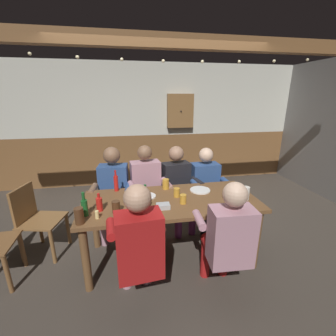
{
  "coord_description": "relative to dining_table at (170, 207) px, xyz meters",
  "views": [
    {
      "loc": [
        -0.44,
        -2.35,
        1.88
      ],
      "look_at": [
        0.0,
        0.1,
        1.09
      ],
      "focal_mm": 24.05,
      "sensor_mm": 36.0,
      "label": 1
    }
  ],
  "objects": [
    {
      "name": "ground_plane",
      "position": [
        0.0,
        0.05,
        -0.66
      ],
      "size": [
        7.9,
        7.9,
        0.0
      ],
      "primitive_type": "plane",
      "color": "#423A33"
    },
    {
      "name": "back_wall_upper",
      "position": [
        0.0,
        2.66,
        1.16
      ],
      "size": [
        6.58,
        0.12,
        1.48
      ],
      "primitive_type": "cube",
      "color": "beige"
    },
    {
      "name": "back_wall_wainscot",
      "position": [
        0.0,
        2.66,
        -0.12
      ],
      "size": [
        6.58,
        0.12,
        1.08
      ],
      "primitive_type": "cube",
      "color": "brown",
      "rests_on": "ground_plane"
    },
    {
      "name": "ceiling_beam",
      "position": [
        0.0,
        0.51,
        1.82
      ],
      "size": [
        5.92,
        0.14,
        0.16
      ],
      "primitive_type": "cube",
      "color": "brown"
    },
    {
      "name": "dining_table",
      "position": [
        0.0,
        0.0,
        0.0
      ],
      "size": [
        1.98,
        0.87,
        0.76
      ],
      "color": "brown",
      "rests_on": "ground_plane"
    },
    {
      "name": "person_0",
      "position": [
        -0.67,
        0.66,
        0.03
      ],
      "size": [
        0.55,
        0.56,
        1.24
      ],
      "rotation": [
        0.0,
        0.0,
        3.05
      ],
      "color": "#2D4C84",
      "rests_on": "ground_plane"
    },
    {
      "name": "person_1",
      "position": [
        -0.21,
        0.67,
        0.02
      ],
      "size": [
        0.58,
        0.56,
        1.25
      ],
      "rotation": [
        0.0,
        0.0,
        3.27
      ],
      "color": "#B78493",
      "rests_on": "ground_plane"
    },
    {
      "name": "person_2",
      "position": [
        0.24,
        0.66,
        0.01
      ],
      "size": [
        0.58,
        0.58,
        1.22
      ],
      "rotation": [
        0.0,
        0.0,
        3.33
      ],
      "color": "black",
      "rests_on": "ground_plane"
    },
    {
      "name": "person_3",
      "position": [
        0.67,
        0.66,
        -0.01
      ],
      "size": [
        0.55,
        0.55,
        1.18
      ],
      "rotation": [
        0.0,
        0.0,
        3.17
      ],
      "color": "#2D4C84",
      "rests_on": "ground_plane"
    },
    {
      "name": "person_4",
      "position": [
        -0.4,
        -0.66,
        0.03
      ],
      "size": [
        0.53,
        0.55,
        1.26
      ],
      "rotation": [
        0.0,
        0.0,
        0.09
      ],
      "color": "#AD1919",
      "rests_on": "ground_plane"
    },
    {
      "name": "person_5",
      "position": [
        0.4,
        -0.66,
        0.01
      ],
      "size": [
        0.53,
        0.54,
        1.23
      ],
      "rotation": [
        0.0,
        0.0,
        -0.06
      ],
      "color": "#B78493",
      "rests_on": "ground_plane"
    },
    {
      "name": "chair_empty_near_right",
      "position": [
        -1.59,
        0.37,
        -0.19
      ],
      "size": [
        0.53,
        0.53,
        0.88
      ],
      "rotation": [
        0.0,
        0.0,
        -1.8
      ],
      "color": "brown",
      "rests_on": "ground_plane"
    },
    {
      "name": "table_candle",
      "position": [
        -0.77,
        -0.29,
        0.14
      ],
      "size": [
        0.04,
        0.04,
        0.08
      ],
      "primitive_type": "cylinder",
      "color": "#F9E08C",
      "rests_on": "dining_table"
    },
    {
      "name": "condiment_caddy",
      "position": [
        -0.12,
        -0.2,
        0.13
      ],
      "size": [
        0.14,
        0.1,
        0.05
      ],
      "primitive_type": "cube",
      "color": "#B2B7BC",
      "rests_on": "dining_table"
    },
    {
      "name": "plate_0",
      "position": [
        0.41,
        0.18,
        0.11
      ],
      "size": [
        0.25,
        0.25,
        0.01
      ],
      "primitive_type": "cylinder",
      "color": "white",
      "rests_on": "dining_table"
    },
    {
      "name": "plate_1",
      "position": [
        -0.25,
        0.12,
        0.11
      ],
      "size": [
        0.2,
        0.2,
        0.01
      ],
      "primitive_type": "cylinder",
      "color": "white",
      "rests_on": "dining_table"
    },
    {
      "name": "bottle_0",
      "position": [
        -0.61,
        0.37,
        0.21
      ],
      "size": [
        0.05,
        0.05,
        0.27
      ],
      "color": "red",
      "rests_on": "dining_table"
    },
    {
      "name": "bottle_1",
      "position": [
        -0.89,
        -0.21,
        0.2
      ],
      "size": [
        0.06,
        0.06,
        0.25
      ],
      "color": "#195923",
      "rests_on": "dining_table"
    },
    {
      "name": "bottle_2",
      "position": [
        -0.76,
        -0.13,
        0.18
      ],
      "size": [
        0.06,
        0.06,
        0.19
      ],
      "color": "red",
      "rests_on": "dining_table"
    },
    {
      "name": "bottle_3",
      "position": [
        -0.3,
        -0.23,
        0.22
      ],
      "size": [
        0.06,
        0.06,
        0.29
      ],
      "color": "#195923",
      "rests_on": "dining_table"
    },
    {
      "name": "pint_glass_0",
      "position": [
        -0.0,
        0.32,
        0.17
      ],
      "size": [
        0.08,
        0.08,
        0.13
      ],
      "primitive_type": "cylinder",
      "color": "gold",
      "rests_on": "dining_table"
    },
    {
      "name": "pint_glass_1",
      "position": [
        0.84,
        -0.14,
        0.18
      ],
      "size": [
        0.08,
        0.08,
        0.15
      ],
      "primitive_type": "cylinder",
      "color": "white",
      "rests_on": "dining_table"
    },
    {
      "name": "pint_glass_2",
      "position": [
        0.12,
        -0.12,
        0.15
      ],
      "size": [
        0.07,
        0.07,
        0.1
      ],
      "primitive_type": "cylinder",
      "color": "gold",
      "rests_on": "dining_table"
    },
    {
      "name": "pint_glass_3",
      "position": [
        0.83,
        0.01,
        0.16
      ],
      "size": [
        0.07,
        0.07,
        0.12
      ],
      "primitive_type": "cylinder",
      "color": "#4C2D19",
      "rests_on": "dining_table"
    },
    {
      "name": "pint_glass_4",
      "position": [
        -0.6,
        -0.2,
        0.16
      ],
      "size": [
        0.08,
        0.08,
        0.13
      ],
      "primitive_type": "cylinder",
      "color": "#4C2D19",
      "rests_on": "dining_table"
    },
    {
      "name": "pint_glass_5",
      "position": [
        0.09,
        0.06,
        0.15
      ],
      "size": [
        0.07,
        0.07,
        0.11
      ],
      "primitive_type": "cylinder",
      "color": "gold",
      "rests_on": "dining_table"
    },
    {
      "name": "pint_glass_6",
      "position": [
        -0.92,
        -0.35,
        0.18
      ],
      "size": [
        0.08,
        0.08,
        0.16
      ],
      "primitive_type": "cylinder",
      "color": "#4C2D19",
      "rests_on": "dining_table"
    },
    {
      "name": "wall_dart_cabinet",
      "position": [
        0.7,
        2.53,
        0.93
      ],
      "size": [
        0.56,
        0.15,
        0.7
      ],
      "color": "brown"
    },
    {
      "name": "string_lights",
      "position": [
        0.0,
        0.46,
        1.64
      ],
      "size": [
        4.64,
        0.04,
        0.13
      ],
      "color": "#F9EAB2"
    }
  ]
}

